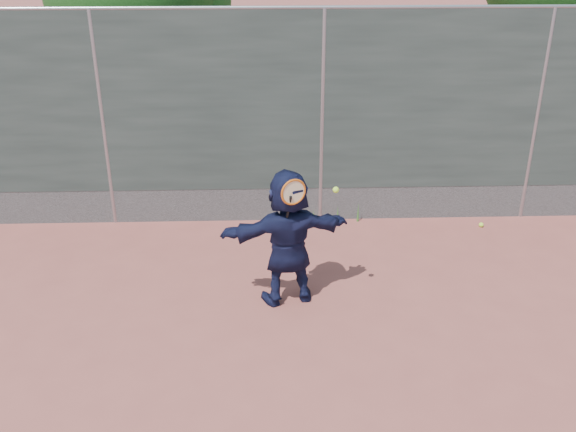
{
  "coord_description": "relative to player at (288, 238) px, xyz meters",
  "views": [
    {
      "loc": [
        -0.76,
        -5.06,
        4.04
      ],
      "look_at": [
        -0.54,
        1.32,
        1.07
      ],
      "focal_mm": 40.0,
      "sensor_mm": 36.0,
      "label": 1
    }
  ],
  "objects": [
    {
      "name": "ground",
      "position": [
        0.54,
        -1.32,
        -0.8
      ],
      "size": [
        80.0,
        80.0,
        0.0
      ],
      "primitive_type": "plane",
      "color": "#9E4C42",
      "rests_on": "ground"
    },
    {
      "name": "player",
      "position": [
        0.0,
        0.0,
        0.0
      ],
      "size": [
        1.55,
        0.79,
        1.6
      ],
      "primitive_type": "imported",
      "rotation": [
        0.0,
        0.0,
        3.37
      ],
      "color": "#141838",
      "rests_on": "ground"
    },
    {
      "name": "ball_ground",
      "position": [
        2.85,
        1.82,
        -0.77
      ],
      "size": [
        0.07,
        0.07,
        0.07
      ],
      "primitive_type": "sphere",
      "color": "#C0FB37",
      "rests_on": "ground"
    },
    {
      "name": "fence",
      "position": [
        0.54,
        2.18,
        0.78
      ],
      "size": [
        20.0,
        0.06,
        3.03
      ],
      "color": "#38423D",
      "rests_on": "ground"
    },
    {
      "name": "swing_action",
      "position": [
        0.09,
        -0.19,
        0.62
      ],
      "size": [
        0.62,
        0.16,
        0.51
      ],
      "color": "#C85712",
      "rests_on": "ground"
    },
    {
      "name": "weed_clump",
      "position": [
        0.84,
        2.06,
        -0.67
      ],
      "size": [
        0.68,
        0.07,
        0.3
      ],
      "color": "#387226",
      "rests_on": "ground"
    }
  ]
}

